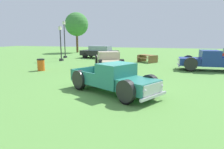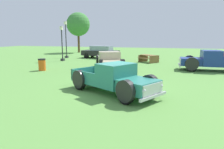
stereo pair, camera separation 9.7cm
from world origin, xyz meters
The scene contains 10 objects.
ground_plane centered at (0.00, 0.00, 0.00)m, with size 80.00×80.00×0.00m, color #5B9342.
pickup_truck_foreground centered at (0.59, -0.96, 0.70)m, with size 5.00×3.84×1.47m.
pickup_truck_behind_left centered at (5.93, 7.62, 0.77)m, with size 5.36×2.19×1.62m.
pickup_truck_behind_right centered at (-1.80, 5.66, 0.71)m, with size 3.57×5.17×1.50m.
sedan_distant_a centered at (-5.61, 14.35, 0.81)m, with size 4.75×2.31×1.53m.
lamp_post_near centered at (-8.74, 10.32, 2.01)m, with size 0.36×0.36×3.84m.
lamp_post_far centered at (-9.92, 13.41, 2.41)m, with size 0.36×0.36×4.60m.
picnic_table centered at (0.68, 11.71, 0.49)m, with size 2.33×2.26×0.78m.
trash_can centered at (-6.95, 3.95, 0.48)m, with size 0.59×0.59×0.95m.
oak_tree_east centered at (-12.26, 22.00, 4.68)m, with size 3.89×3.89×6.65m.
Camera 2 is at (2.97, -10.01, 2.70)m, focal length 32.62 mm.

